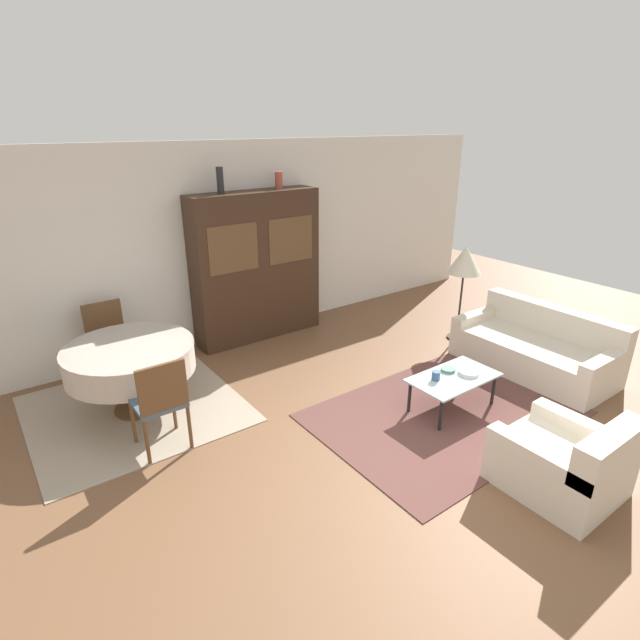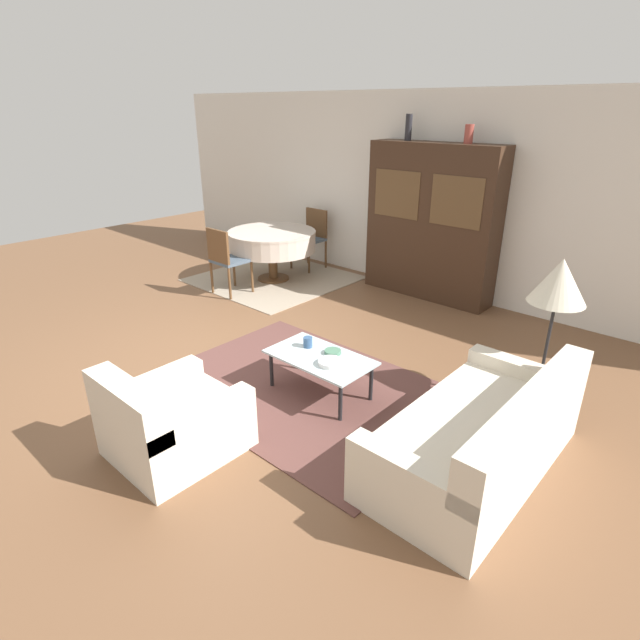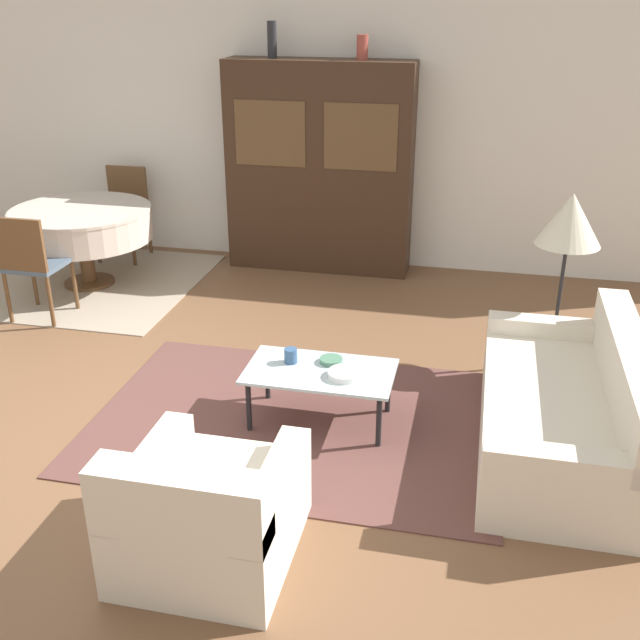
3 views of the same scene
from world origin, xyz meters
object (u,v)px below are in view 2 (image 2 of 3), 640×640
at_px(coffee_table, 320,360).
at_px(dining_chair_far, 312,235).
at_px(vase_tall, 409,127).
at_px(display_cabinet, 431,223).
at_px(dining_table, 272,241).
at_px(couch, 481,438).
at_px(vase_short, 469,134).
at_px(cup, 308,342).
at_px(floor_lamp, 559,285).
at_px(bowl, 331,362).
at_px(dining_chair_near, 226,257).
at_px(bowl_small, 333,352).
at_px(armchair, 170,422).

relative_size(coffee_table, dining_chair_far, 1.03).
bearing_deg(dining_chair_far, vase_tall, -175.54).
height_order(display_cabinet, dining_table, display_cabinet).
relative_size(couch, vase_short, 8.37).
bearing_deg(cup, vase_short, 91.06).
height_order(floor_lamp, bowl, floor_lamp).
relative_size(display_cabinet, dining_chair_far, 2.18).
distance_m(couch, cup, 1.80).
height_order(dining_table, dining_chair_near, dining_chair_near).
bearing_deg(bowl_small, coffee_table, -111.87).
relative_size(floor_lamp, bowl_small, 8.80).
bearing_deg(cup, dining_chair_near, 157.84).
xyz_separation_m(dining_table, vase_tall, (1.64, 1.01, 1.61)).
xyz_separation_m(display_cabinet, dining_table, (-2.10, -1.01, -0.42)).
xyz_separation_m(armchair, floor_lamp, (1.83, 2.62, 0.86)).
relative_size(display_cabinet, bowl_small, 13.40).
bearing_deg(dining_chair_near, bowl_small, -19.27).
bearing_deg(vase_short, display_cabinet, -179.87).
relative_size(dining_table, vase_short, 5.95).
distance_m(coffee_table, dining_chair_near, 2.99).
height_order(dining_table, bowl, dining_table).
height_order(display_cabinet, floor_lamp, display_cabinet).
bearing_deg(bowl, coffee_table, 162.54).
bearing_deg(dining_chair_near, bowl, -21.53).
bearing_deg(bowl, vase_short, 98.29).
bearing_deg(vase_short, bowl_small, -83.69).
height_order(armchair, dining_chair_far, dining_chair_far).
height_order(coffee_table, display_cabinet, display_cabinet).
distance_m(floor_lamp, vase_tall, 3.41).
xyz_separation_m(cup, bowl_small, (0.26, 0.06, -0.03)).
bearing_deg(dining_chair_near, vase_tall, 49.02).
bearing_deg(couch, floor_lamp, 0.52).
relative_size(bowl_small, vase_short, 0.69).
xyz_separation_m(dining_chair_far, floor_lamp, (4.34, -1.66, 0.58)).
height_order(couch, coffee_table, couch).
distance_m(coffee_table, vase_tall, 3.71).
distance_m(coffee_table, bowl, 0.19).
distance_m(dining_table, vase_short, 3.12).
bearing_deg(armchair, vase_short, 90.06).
height_order(display_cabinet, vase_tall, vase_tall).
bearing_deg(dining_chair_far, bowl, 135.25).
height_order(display_cabinet, bowl, display_cabinet).
distance_m(floor_lamp, cup, 2.23).
relative_size(dining_chair_near, dining_chair_far, 1.00).
bearing_deg(cup, dining_chair_far, 132.40).
distance_m(couch, bowl_small, 1.54).
xyz_separation_m(dining_chair_near, dining_chair_far, (0.00, 1.76, 0.00)).
xyz_separation_m(display_cabinet, vase_tall, (-0.46, 0.00, 1.20)).
relative_size(armchair, coffee_table, 0.93).
relative_size(couch, armchair, 2.04).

